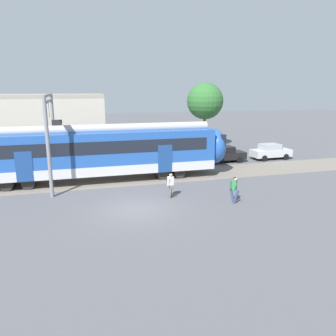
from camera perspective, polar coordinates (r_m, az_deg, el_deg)
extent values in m
plane|color=#515156|center=(19.35, -5.57, -7.27)|extent=(160.00, 160.00, 0.00)
cube|color=silver|center=(25.59, -12.17, 0.12)|extent=(18.00, 3.06, 0.70)
cube|color=#2351A3|center=(25.29, -12.34, 3.54)|extent=(18.00, 3.00, 2.40)
cube|color=black|center=(23.76, -12.14, 3.41)|extent=(16.56, 0.03, 0.90)
cube|color=navy|center=(24.73, -0.50, 1.63)|extent=(1.10, 0.04, 2.10)
cube|color=navy|center=(24.19, -23.78, 0.20)|extent=(1.10, 0.04, 2.10)
cylinder|color=#A4A4A9|center=(25.09, -12.50, 6.65)|extent=(17.64, 0.70, 0.70)
cube|color=black|center=(25.04, -18.79, 7.50)|extent=(0.70, 0.12, 0.40)
cylinder|color=black|center=(26.80, 1.40, -0.29)|extent=(0.90, 2.40, 0.90)
cylinder|color=black|center=(26.44, -1.50, -0.48)|extent=(0.90, 2.40, 0.90)
cylinder|color=black|center=(25.94, -22.91, -1.84)|extent=(0.90, 2.40, 0.90)
cylinder|color=black|center=(26.17, -25.95, -2.02)|extent=(0.90, 2.40, 0.90)
ellipsoid|color=#2351A3|center=(27.55, 7.96, 3.79)|extent=(1.80, 2.85, 2.95)
cube|color=black|center=(27.60, 8.67, 5.04)|extent=(0.40, 2.40, 1.00)
cylinder|color=#6B6051|center=(21.07, 0.45, -4.20)|extent=(0.23, 0.38, 0.87)
cylinder|color=#6B6051|center=(21.39, 0.48, -3.93)|extent=(0.23, 0.38, 0.87)
cube|color=silver|center=(21.03, 0.47, -2.22)|extent=(0.41, 0.32, 0.56)
cylinder|color=silver|center=(21.22, 0.87, -2.22)|extent=(0.15, 0.26, 0.52)
cylinder|color=silver|center=(20.87, 0.06, -2.49)|extent=(0.15, 0.26, 0.52)
sphere|color=tan|center=(20.91, 0.50, -1.21)|extent=(0.22, 0.22, 0.22)
sphere|color=black|center=(20.92, 0.47, -1.11)|extent=(0.20, 0.20, 0.20)
cube|color=#235633|center=(21.17, 0.22, -2.06)|extent=(0.31, 0.23, 0.40)
cylinder|color=navy|center=(20.57, 11.76, -4.95)|extent=(0.37, 0.34, 0.87)
cylinder|color=navy|center=(20.79, 11.11, -4.71)|extent=(0.37, 0.34, 0.87)
cube|color=#2D7F47|center=(20.47, 11.52, -2.94)|extent=(0.41, 0.43, 0.56)
cylinder|color=#2D7F47|center=(20.71, 11.43, -2.89)|extent=(0.25, 0.23, 0.52)
cylinder|color=#2D7F47|center=(20.26, 11.60, -3.27)|extent=(0.25, 0.23, 0.52)
sphere|color=beige|center=(20.36, 11.63, -1.90)|extent=(0.22, 0.22, 0.22)
sphere|color=black|center=(20.36, 11.58, -1.81)|extent=(0.20, 0.20, 0.20)
cube|color=#235633|center=(20.50, 11.03, -2.84)|extent=(0.30, 0.32, 0.40)
cube|color=black|center=(32.07, 9.77, 2.17)|extent=(4.02, 1.70, 0.68)
cube|color=black|center=(31.89, 9.57, 3.24)|extent=(1.92, 1.47, 0.56)
cube|color=black|center=(32.32, 11.09, 3.24)|extent=(0.14, 1.37, 0.48)
cylinder|color=black|center=(33.37, 11.08, 1.96)|extent=(0.60, 0.21, 0.60)
cylinder|color=black|center=(32.03, 12.35, 1.41)|extent=(0.60, 0.21, 0.60)
cylinder|color=black|center=(32.31, 7.17, 1.73)|extent=(0.60, 0.21, 0.60)
cylinder|color=black|center=(30.93, 8.31, 1.16)|extent=(0.60, 0.21, 0.60)
cube|color=#B7BABF|center=(34.55, 17.46, 2.55)|extent=(4.05, 1.77, 0.68)
cube|color=#A1A3A8|center=(34.36, 17.33, 3.55)|extent=(1.95, 1.50, 0.56)
cube|color=black|center=(34.91, 18.61, 3.54)|extent=(0.16, 1.37, 0.48)
cylinder|color=black|center=(35.95, 18.35, 2.34)|extent=(0.61, 0.22, 0.60)
cylinder|color=black|center=(34.72, 19.83, 1.85)|extent=(0.61, 0.22, 0.60)
cylinder|color=black|center=(34.57, 15.00, 2.14)|extent=(0.61, 0.22, 0.60)
cylinder|color=black|center=(33.29, 16.42, 1.63)|extent=(0.61, 0.22, 0.60)
cylinder|color=gray|center=(22.06, -20.14, 3.31)|extent=(0.24, 0.24, 6.50)
cylinder|color=gray|center=(28.38, -19.22, 5.49)|extent=(0.24, 0.24, 6.50)
cube|color=gray|center=(24.96, -20.21, 11.80)|extent=(0.20, 6.40, 0.16)
cube|color=gray|center=(24.97, -20.14, 10.89)|extent=(0.20, 6.40, 0.16)
cylinder|color=black|center=(25.00, -20.03, 9.52)|extent=(0.03, 0.03, 1.00)
cube|color=beige|center=(35.56, -25.90, 5.96)|extent=(18.09, 5.00, 6.00)
cube|color=#9F9686|center=(35.36, -26.44, 11.10)|extent=(18.09, 5.00, 0.40)
cylinder|color=brown|center=(39.84, 6.34, 6.47)|extent=(0.32, 0.32, 4.02)
sphere|color=#2D662D|center=(39.57, 6.47, 11.51)|extent=(4.28, 4.28, 4.28)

